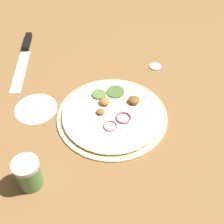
{
  "coord_description": "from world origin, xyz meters",
  "views": [
    {
      "loc": [
        0.56,
        -0.17,
        0.64
      ],
      "look_at": [
        0.0,
        0.0,
        0.02
      ],
      "focal_mm": 50.0,
      "sensor_mm": 36.0,
      "label": 1
    }
  ],
  "objects_px": {
    "spice_jar": "(28,173)",
    "knife": "(25,51)",
    "loose_cap": "(155,66)",
    "pizza": "(112,114)"
  },
  "relations": [
    {
      "from": "spice_jar",
      "to": "knife",
      "type": "bearing_deg",
      "value": 175.25
    },
    {
      "from": "knife",
      "to": "loose_cap",
      "type": "height_order",
      "value": "knife"
    },
    {
      "from": "spice_jar",
      "to": "loose_cap",
      "type": "relative_size",
      "value": 2.02
    },
    {
      "from": "pizza",
      "to": "knife",
      "type": "relative_size",
      "value": 1.03
    },
    {
      "from": "pizza",
      "to": "loose_cap",
      "type": "xyz_separation_m",
      "value": [
        -0.17,
        0.2,
        -0.0
      ]
    },
    {
      "from": "loose_cap",
      "to": "pizza",
      "type": "bearing_deg",
      "value": -49.94
    },
    {
      "from": "pizza",
      "to": "loose_cap",
      "type": "height_order",
      "value": "pizza"
    },
    {
      "from": "pizza",
      "to": "spice_jar",
      "type": "xyz_separation_m",
      "value": [
        0.15,
        -0.24,
        0.03
      ]
    },
    {
      "from": "loose_cap",
      "to": "knife",
      "type": "bearing_deg",
      "value": -116.99
    },
    {
      "from": "knife",
      "to": "spice_jar",
      "type": "distance_m",
      "value": 0.52
    }
  ]
}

